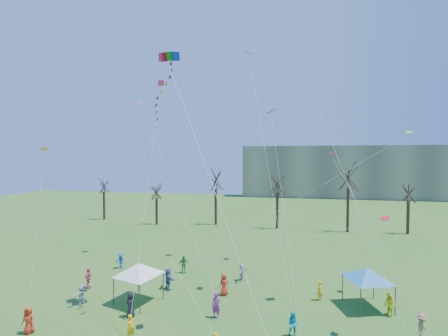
% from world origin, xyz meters
% --- Properties ---
extents(distant_building, '(60.00, 14.00, 15.00)m').
position_xyz_m(distant_building, '(22.00, 82.00, 7.50)').
color(distant_building, gray).
rests_on(distant_building, ground).
extents(bare_tree_row, '(68.19, 6.98, 10.69)m').
position_xyz_m(bare_tree_row, '(4.55, 35.63, 6.60)').
color(bare_tree_row, black).
rests_on(bare_tree_row, ground).
extents(big_box_kite, '(5.40, 5.59, 21.56)m').
position_xyz_m(big_box_kite, '(-4.63, 5.57, 15.70)').
color(big_box_kite, red).
rests_on(big_box_kite, ground).
extents(canopy_tent_white, '(4.06, 4.06, 3.17)m').
position_xyz_m(canopy_tent_white, '(-7.32, 6.90, 2.69)').
color(canopy_tent_white, '#3F3F44').
rests_on(canopy_tent_white, ground).
extents(canopy_tent_blue, '(3.99, 3.99, 3.13)m').
position_xyz_m(canopy_tent_blue, '(10.64, 9.43, 2.66)').
color(canopy_tent_blue, '#3F3F44').
rests_on(canopy_tent_blue, ground).
extents(festival_crowd, '(26.83, 14.25, 1.86)m').
position_xyz_m(festival_crowd, '(-1.25, 6.61, 0.87)').
color(festival_crowd, red).
rests_on(festival_crowd, ground).
extents(small_kites_aloft, '(28.70, 18.05, 33.25)m').
position_xyz_m(small_kites_aloft, '(0.45, 11.33, 13.84)').
color(small_kites_aloft, orange).
rests_on(small_kites_aloft, ground).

